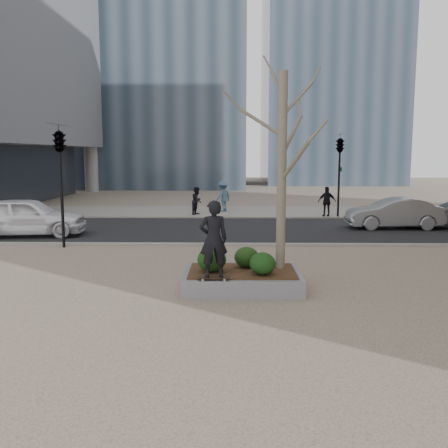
{
  "coord_description": "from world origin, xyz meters",
  "views": [
    {
      "loc": [
        0.75,
        -12.48,
        3.46
      ],
      "look_at": [
        0.5,
        2.0,
        1.4
      ],
      "focal_mm": 40.0,
      "sensor_mm": 36.0,
      "label": 1
    }
  ],
  "objects_px": {
    "skateboarder": "(213,239)",
    "police_car": "(27,217)",
    "skateboard": "(214,279)",
    "planter": "(242,280)"
  },
  "relations": [
    {
      "from": "planter",
      "to": "skateboard",
      "type": "bearing_deg",
      "value": -128.5
    },
    {
      "from": "skateboard",
      "to": "skateboarder",
      "type": "relative_size",
      "value": 0.42
    },
    {
      "from": "skateboarder",
      "to": "police_car",
      "type": "bearing_deg",
      "value": -58.39
    },
    {
      "from": "skateboarder",
      "to": "planter",
      "type": "bearing_deg",
      "value": -139.26
    },
    {
      "from": "skateboard",
      "to": "police_car",
      "type": "distance_m",
      "value": 12.09
    },
    {
      "from": "planter",
      "to": "police_car",
      "type": "distance_m",
      "value": 11.98
    },
    {
      "from": "planter",
      "to": "skateboarder",
      "type": "xyz_separation_m",
      "value": [
        -0.7,
        -0.88,
        1.22
      ]
    },
    {
      "from": "planter",
      "to": "skateboard",
      "type": "distance_m",
      "value": 1.15
    },
    {
      "from": "skateboarder",
      "to": "police_car",
      "type": "relative_size",
      "value": 0.39
    },
    {
      "from": "skateboarder",
      "to": "police_car",
      "type": "distance_m",
      "value": 12.1
    }
  ]
}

